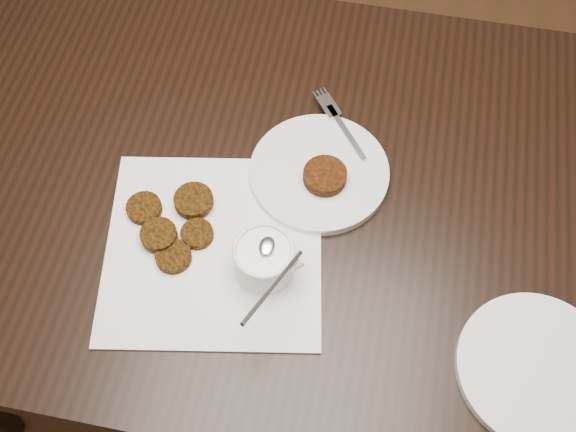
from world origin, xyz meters
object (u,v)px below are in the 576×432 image
(table, at_px, (271,277))
(napkin, at_px, (214,248))
(plate_empty, at_px, (537,369))
(plate_with_patty, at_px, (319,170))
(sauce_ramekin, at_px, (263,249))

(table, distance_m, napkin, 0.40)
(napkin, bearing_deg, plate_empty, -11.68)
(napkin, xyz_separation_m, plate_empty, (0.48, -0.10, 0.01))
(plate_with_patty, xyz_separation_m, plate_empty, (0.34, -0.26, -0.01))
(table, relative_size, plate_empty, 5.93)
(plate_empty, bearing_deg, sauce_ramekin, 168.62)
(sauce_ramekin, distance_m, plate_empty, 0.41)
(table, height_order, plate_with_patty, plate_with_patty)
(table, relative_size, napkin, 4.04)
(table, distance_m, plate_with_patty, 0.40)
(table, xyz_separation_m, napkin, (-0.05, -0.14, 0.38))
(sauce_ramekin, height_order, plate_with_patty, sauce_ramekin)
(napkin, bearing_deg, sauce_ramekin, -13.07)
(plate_with_patty, bearing_deg, napkin, -129.87)
(napkin, height_order, plate_empty, plate_empty)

